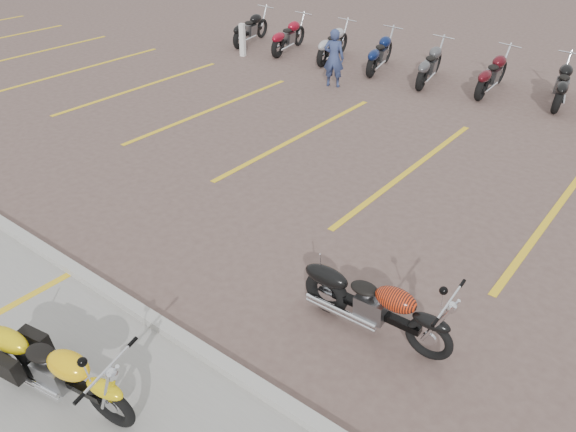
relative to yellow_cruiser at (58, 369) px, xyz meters
name	(u,v)px	position (x,y,z in m)	size (l,w,h in m)	color
ground	(283,266)	(0.40, 3.38, -0.42)	(100.00, 100.00, 0.00)	brown
curb	(182,339)	(0.40, 1.38, -0.36)	(60.00, 0.18, 0.12)	#ADAAA3
parking_stripes	(410,170)	(0.40, 7.38, -0.42)	(38.00, 5.50, 0.01)	yellow
yellow_cruiser	(58,369)	(0.00, 0.00, 0.00)	(2.05, 0.49, 0.85)	black
flame_cruiser	(373,305)	(2.13, 3.00, 0.00)	(2.06, 0.31, 0.85)	black
person_a	(334,58)	(-3.66, 10.65, 0.34)	(0.56, 0.37, 1.53)	navy
bollard	(242,40)	(-7.56, 11.32, 0.08)	(0.15, 0.15, 1.00)	silver
bg_bike_row	(492,72)	(-0.12, 12.81, 0.13)	(17.40, 2.07, 1.10)	black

